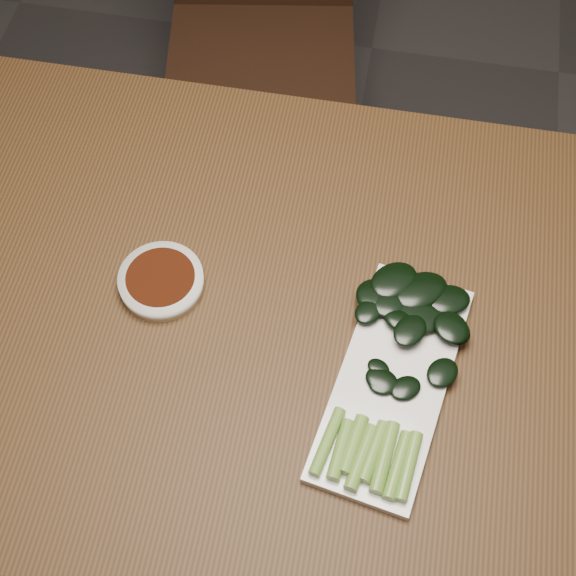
{
  "coord_description": "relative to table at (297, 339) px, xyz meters",
  "views": [
    {
      "loc": [
        0.08,
        -0.51,
        1.73
      ],
      "look_at": [
        -0.02,
        0.04,
        0.76
      ],
      "focal_mm": 50.0,
      "sensor_mm": 36.0,
      "label": 1
    }
  ],
  "objects": [
    {
      "name": "table",
      "position": [
        0.0,
        0.0,
        0.0
      ],
      "size": [
        1.4,
        0.8,
        0.75
      ],
      "color": "#412812",
      "rests_on": "ground"
    },
    {
      "name": "sauce_bowl",
      "position": [
        -0.2,
        0.01,
        0.08
      ],
      "size": [
        0.12,
        0.12,
        0.03
      ],
      "color": "white",
      "rests_on": "table"
    },
    {
      "name": "chair_far",
      "position": [
        -0.23,
        0.85,
        -0.19
      ],
      "size": [
        0.47,
        0.47,
        0.89
      ],
      "rotation": [
        0.0,
        0.0,
        0.16
      ],
      "color": "black",
      "rests_on": "ground"
    },
    {
      "name": "serving_plate",
      "position": [
        0.14,
        -0.08,
        0.08
      ],
      "size": [
        0.19,
        0.35,
        0.01
      ],
      "rotation": [
        0.0,
        0.0,
        -0.17
      ],
      "color": "white",
      "rests_on": "table"
    },
    {
      "name": "gai_lan",
      "position": [
        0.14,
        -0.05,
        0.1
      ],
      "size": [
        0.19,
        0.34,
        0.02
      ],
      "color": "olive",
      "rests_on": "serving_plate"
    },
    {
      "name": "ground",
      "position": [
        0.0,
        0.0,
        -0.68
      ],
      "size": [
        6.0,
        6.0,
        0.0
      ],
      "primitive_type": "plane",
      "color": "#322F2F",
      "rests_on": "ground"
    }
  ]
}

